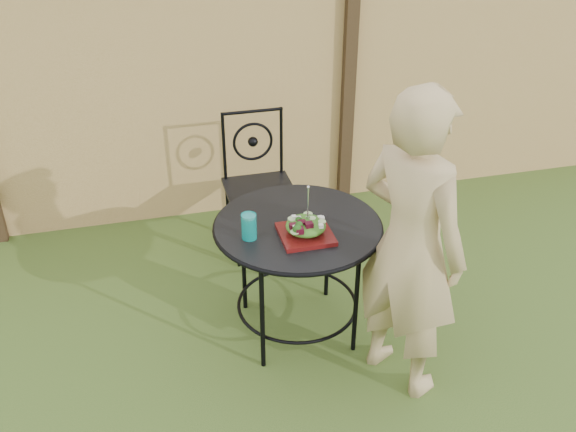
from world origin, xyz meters
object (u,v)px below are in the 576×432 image
object	(u,v)px
patio_table	(298,245)
salad_plate	(306,234)
diner	(411,247)
patio_chair	(258,180)

from	to	relation	value
patio_table	salad_plate	distance (m)	0.20
diner	salad_plate	distance (m)	0.56
patio_chair	diner	distance (m)	1.56
patio_table	patio_chair	xyz separation A→B (m)	(-0.02, 0.96, -0.08)
patio_table	diner	xyz separation A→B (m)	(0.43, -0.49, 0.24)
patio_chair	diner	xyz separation A→B (m)	(0.45, -1.46, 0.32)
patio_chair	salad_plate	distance (m)	1.12
patio_chair	diner	bearing A→B (deg)	-72.87
patio_chair	salad_plate	xyz separation A→B (m)	(0.03, -1.09, 0.23)
patio_table	diner	distance (m)	0.70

